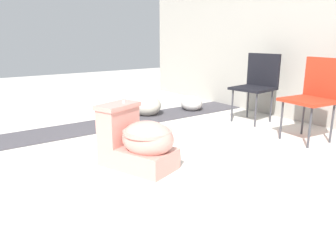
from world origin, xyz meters
TOP-DOWN VIEW (x-y plane):
  - ground_plane at (0.00, 0.00)m, footprint 14.00×14.00m
  - gravel_strip at (-1.17, 0.50)m, footprint 0.56×8.00m
  - toilet at (0.20, 0.03)m, footprint 0.72×0.56m
  - folding_chair_left at (-0.26, 2.03)m, footprint 0.49×0.49m
  - folding_chair_middle at (0.61, 1.87)m, footprint 0.48×0.48m
  - boulder_near at (-1.18, 1.74)m, footprint 0.42×0.38m
  - boulder_far at (-1.30, 1.05)m, footprint 0.53×0.52m

SIDE VIEW (x-z plane):
  - ground_plane at x=0.00m, z-range 0.00..0.00m
  - gravel_strip at x=-1.17m, z-range 0.00..0.01m
  - boulder_near at x=-1.18m, z-range 0.00..0.22m
  - boulder_far at x=-1.30m, z-range 0.00..0.28m
  - toilet at x=0.20m, z-range -0.04..0.48m
  - folding_chair_left at x=-0.26m, z-range 0.09..0.93m
  - folding_chair_middle at x=0.61m, z-range 0.09..0.93m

